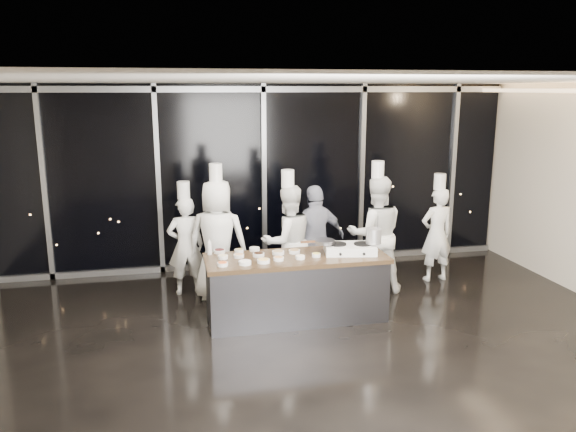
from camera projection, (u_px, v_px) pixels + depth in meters
name	position (u px, v px, depth m)	size (l,w,h in m)	color
ground	(313.00, 347.00, 6.91)	(9.00, 9.00, 0.00)	black
room_shell	(330.00, 166.00, 6.45)	(9.02, 7.02, 3.21)	beige
window_wall	(264.00, 177.00, 9.83)	(8.90, 0.11, 3.20)	black
demo_counter	(296.00, 288.00, 7.67)	(2.46, 0.86, 0.90)	#3C3C41
stove	(350.00, 248.00, 7.71)	(0.75, 0.54, 0.14)	white
frying_pan	(324.00, 242.00, 7.69)	(0.50, 0.32, 0.05)	gray
stock_pot	(374.00, 236.00, 7.66)	(0.21, 0.21, 0.21)	silver
prep_bowls	(259.00, 256.00, 7.51)	(1.40, 0.75, 0.05)	white
squeeze_bottle	(209.00, 247.00, 7.63)	(0.06, 0.06, 0.23)	silver
chef_far_left	(186.00, 244.00, 8.57)	(0.59, 0.41, 1.76)	white
chef_left	(218.00, 239.00, 8.32)	(1.03, 0.84, 2.06)	white
chef_center	(288.00, 241.00, 8.45)	(0.96, 0.82, 1.95)	white
guest	(316.00, 239.00, 8.66)	(1.06, 0.64, 1.68)	#131834
chef_right	(375.00, 234.00, 8.67)	(0.97, 0.80, 2.05)	white
chef_side	(437.00, 233.00, 9.18)	(0.60, 0.43, 1.78)	white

